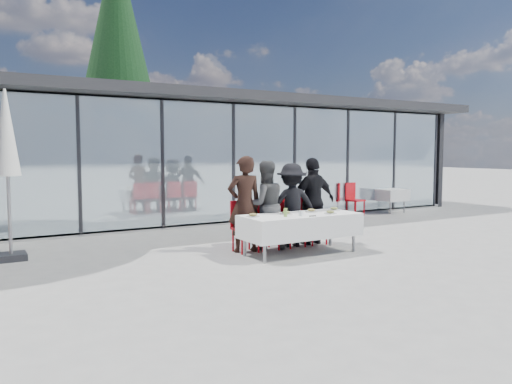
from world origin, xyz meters
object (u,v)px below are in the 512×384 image
plate_b (286,213)px  plate_c (311,211)px  diner_a (244,204)px  plate_extra (330,212)px  diner_chair_d (312,218)px  diner_c (292,205)px  plate_d (334,209)px  plate_a (253,215)px  lounger (292,213)px  diner_d (313,201)px  diner_chair_c (290,220)px  market_umbrella (7,145)px  juice_bottle (286,212)px  spare_table_right (390,195)px  diner_chair_b (264,222)px  dining_table (300,225)px  spare_chair_b (337,197)px  conifer_tree (118,51)px  spare_chair_a (353,197)px  diner_chair_a (243,224)px  folded_eyeglasses (313,216)px  diner_b (265,205)px

plate_b → plate_c: same height
diner_a → plate_extra: bearing=154.7°
diner_chair_d → diner_a: bearing=-178.5°
diner_c → plate_d: (0.65, -0.54, -0.06)m
diner_chair_d → plate_extra: 1.07m
diner_chair_d → plate_c: bearing=-127.6°
diner_chair_d → plate_a: diner_chair_d is taller
plate_d → lounger: bearing=68.8°
diner_a → lounger: diner_a is taller
lounger → diner_d: bearing=-116.6°
diner_chair_c → plate_c: size_ratio=4.04×
diner_chair_c → plate_c: 0.64m
plate_a → market_umbrella: 4.46m
juice_bottle → market_umbrella: bearing=151.7°
juice_bottle → spare_table_right: 7.66m
diner_chair_b → diner_chair_d: size_ratio=1.00×
dining_table → spare_chair_b: spare_chair_b is taller
plate_d → conifer_tree: 13.89m
diner_a → plate_b: diner_a is taller
lounger → diner_c: bearing=-124.6°
diner_a → spare_chair_a: diner_a is taller
diner_chair_c → juice_bottle: diner_chair_c is taller
juice_bottle → dining_table: bearing=19.4°
plate_b → market_umbrella: bearing=155.2°
diner_a → spare_table_right: (6.95, 3.05, -0.36)m
diner_chair_a → diner_chair_d: 1.63m
plate_b → juice_bottle: bearing=-126.2°
folded_eyeglasses → spare_chair_a: bearing=42.0°
spare_chair_a → plate_b: bearing=-142.7°
plate_d → spare_table_right: 6.33m
diner_c → folded_eyeglasses: size_ratio=12.00×
dining_table → diner_chair_c: (0.28, 0.75, -0.00)m
plate_d → plate_extra: 0.59m
diner_chair_c → lounger: size_ratio=0.68×
diner_chair_d → spare_table_right: (5.32, 3.00, 0.02)m
diner_chair_c → market_umbrella: (-5.02, 1.40, 1.48)m
diner_d → lounger: 3.27m
plate_extra → market_umbrella: market_umbrella is taller
diner_chair_c → market_umbrella: 5.42m
plate_extra → conifer_tree: 14.25m
diner_chair_b → plate_extra: size_ratio=4.04×
folded_eyeglasses → spare_chair_a: 6.35m
plate_a → plate_extra: same height
plate_c → plate_d: same height
plate_b → diner_chair_b: bearing=97.6°
diner_chair_d → diner_d: bearing=-90.0°
diner_chair_b → plate_a: diner_chair_b is taller
diner_b → diner_d: diner_d is taller
diner_chair_a → diner_b: (0.46, -0.04, 0.33)m
diner_a → plate_d: diner_a is taller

